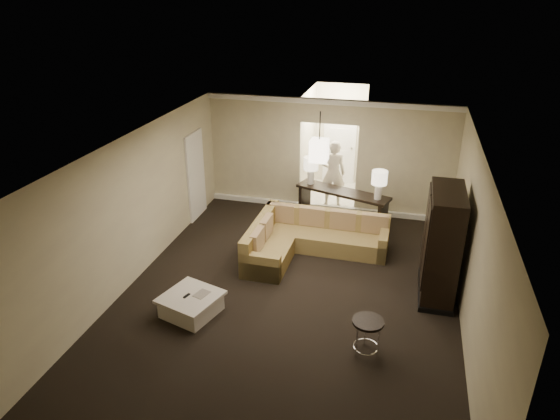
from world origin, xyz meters
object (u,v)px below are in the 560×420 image
(sectional_sofa, at_px, (306,239))
(drink_table, at_px, (367,330))
(console_table, at_px, (342,205))
(coffee_table, at_px, (191,304))
(armoire, at_px, (441,246))
(person, at_px, (333,170))

(sectional_sofa, distance_m, drink_table, 3.25)
(sectional_sofa, xyz_separation_m, console_table, (0.53, 1.55, 0.19))
(coffee_table, xyz_separation_m, armoire, (4.09, 1.73, 0.79))
(sectional_sofa, relative_size, coffee_table, 2.42)
(coffee_table, bearing_deg, sectional_sofa, 60.38)
(armoire, height_order, person, armoire)
(person, bearing_deg, armoire, 114.33)
(coffee_table, relative_size, armoire, 0.55)
(drink_table, bearing_deg, person, 104.59)
(drink_table, bearing_deg, sectional_sofa, 118.50)
(coffee_table, distance_m, drink_table, 3.05)
(coffee_table, distance_m, person, 5.53)
(sectional_sofa, bearing_deg, armoire, -17.81)
(drink_table, bearing_deg, armoire, 61.73)
(sectional_sofa, distance_m, armoire, 2.83)
(console_table, distance_m, armoire, 3.23)
(sectional_sofa, height_order, drink_table, sectional_sofa)
(sectional_sofa, height_order, coffee_table, sectional_sofa)
(person, bearing_deg, coffee_table, 62.02)
(person, bearing_deg, sectional_sofa, 76.37)
(sectional_sofa, xyz_separation_m, coffee_table, (-1.48, -2.60, -0.14))
(drink_table, xyz_separation_m, person, (-1.43, 5.50, 0.51))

